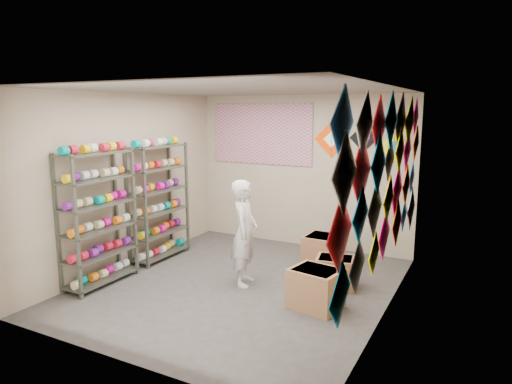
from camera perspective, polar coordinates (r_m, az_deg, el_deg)
The scene contains 12 objects.
ground at distance 6.58m, azimuth -2.02°, elevation -11.56°, with size 4.50×4.50×0.00m, color #35322E.
room_walls at distance 6.16m, azimuth -2.12°, elevation 2.79°, with size 4.50×4.50×4.50m.
shelf_rack_front at distance 6.72m, azimuth -19.13°, elevation -3.16°, with size 0.40×1.10×1.90m, color #4C5147.
shelf_rack_back at distance 7.64m, azimuth -12.06°, elevation -1.23°, with size 0.40×1.10×1.90m, color #4C5147.
string_spools at distance 7.15m, azimuth -15.40°, elevation -1.40°, with size 0.12×2.36×0.12m.
kite_wall_display at distance 5.42m, azimuth 16.16°, elevation 1.76°, with size 0.06×4.26×2.05m.
back_wall_kites at distance 7.83m, azimuth 12.56°, elevation 6.22°, with size 1.62×0.02×0.66m.
poster at distance 8.46m, azimuth 0.66°, elevation 7.27°, with size 2.00×0.01×1.10m, color #6652B3.
shopkeeper at distance 6.39m, azimuth -1.43°, elevation -5.13°, with size 0.51×0.63×1.50m, color beige.
carton_a at distance 5.85m, azimuth 7.50°, elevation -11.85°, with size 0.60×0.50×0.50m, color #966841.
carton_b at distance 6.53m, azimuth 9.87°, elevation -9.86°, with size 0.52×0.43×0.43m, color #966841.
carton_c at distance 7.37m, azimuth 8.23°, elevation -7.22°, with size 0.50×0.56×0.48m, color #966841.
Camera 1 is at (3.03, -5.30, 2.45)m, focal length 32.00 mm.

